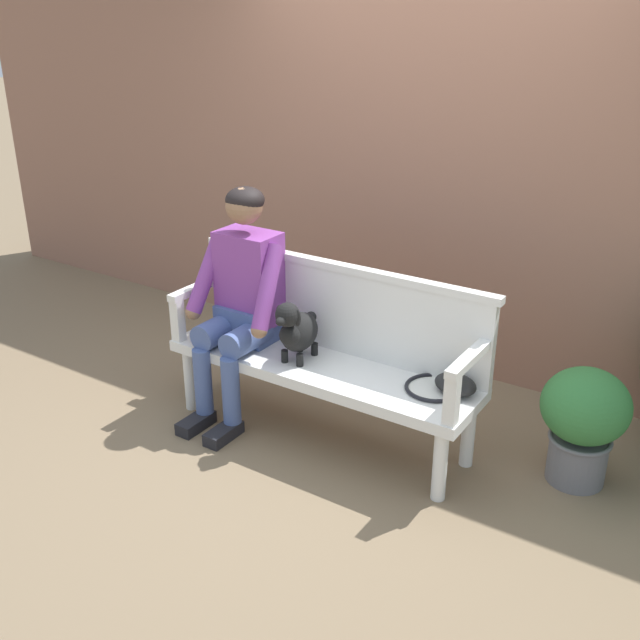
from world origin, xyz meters
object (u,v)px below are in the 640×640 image
at_px(person_seated, 241,296).
at_px(tennis_racket, 435,385).
at_px(baseball_glove, 455,384).
at_px(garden_bench, 320,373).
at_px(potted_plant, 584,418).
at_px(dog_on_bench, 296,330).

bearing_deg(person_seated, tennis_racket, 5.00).
bearing_deg(tennis_racket, baseball_glove, 1.18).
xyz_separation_m(garden_bench, tennis_racket, (0.62, 0.09, 0.07)).
distance_m(tennis_racket, baseball_glove, 0.11).
height_order(person_seated, tennis_racket, person_seated).
height_order(person_seated, potted_plant, person_seated).
relative_size(garden_bench, dog_on_bench, 4.77).
relative_size(dog_on_bench, potted_plant, 0.60).
bearing_deg(baseball_glove, garden_bench, -158.41).
height_order(garden_bench, baseball_glove, baseball_glove).
distance_m(garden_bench, dog_on_bench, 0.27).
relative_size(person_seated, baseball_glove, 5.95).
relative_size(garden_bench, baseball_glove, 7.90).
relative_size(tennis_racket, potted_plant, 0.96).
bearing_deg(garden_bench, baseball_glove, 7.42).
xyz_separation_m(person_seated, potted_plant, (1.81, 0.35, -0.36)).
xyz_separation_m(garden_bench, potted_plant, (1.30, 0.35, -0.03)).
relative_size(dog_on_bench, tennis_racket, 0.63).
bearing_deg(garden_bench, tennis_racket, 8.49).
relative_size(dog_on_bench, baseball_glove, 1.66).
bearing_deg(tennis_racket, person_seated, -175.00).
relative_size(person_seated, potted_plant, 2.16).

